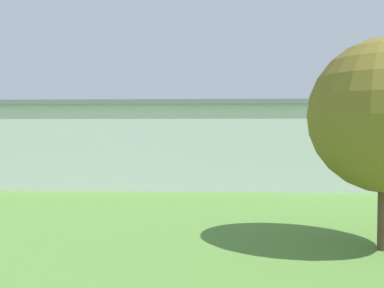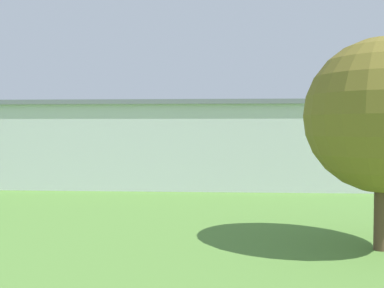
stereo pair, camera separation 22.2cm
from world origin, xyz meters
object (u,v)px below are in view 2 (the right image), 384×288
object	(u,v)px
hangar	(172,143)
car_silver	(26,161)
person_crossing_taxiway	(40,158)
biplane	(200,138)
person_watching_takeoff	(322,161)
tree_near_perimeter_road	(383,116)
windsock	(239,121)

from	to	relation	value
hangar	car_silver	world-z (taller)	hangar
person_crossing_taxiway	car_silver	bearing A→B (deg)	92.96
person_crossing_taxiway	biplane	bearing A→B (deg)	-153.24
hangar	person_crossing_taxiway	bearing A→B (deg)	-43.35
car_silver	person_watching_takeoff	bearing A→B (deg)	-178.20
tree_near_perimeter_road	windsock	distance (m)	66.50
tree_near_perimeter_road	windsock	xyz separation A→B (m)	(2.35, -66.46, 0.60)
car_silver	tree_near_perimeter_road	distance (m)	43.46
person_watching_takeoff	windsock	world-z (taller)	windsock
biplane	tree_near_perimeter_road	bearing A→B (deg)	100.80
hangar	car_silver	distance (m)	22.58
hangar	biplane	xyz separation A→B (m)	(-1.21, -27.55, -0.25)
tree_near_perimeter_road	hangar	bearing A→B (deg)	-62.46
tree_near_perimeter_road	person_watching_takeoff	bearing A→B (deg)	-99.46
biplane	person_watching_takeoff	distance (m)	20.06
biplane	person_watching_takeoff	xyz separation A→B (m)	(-14.58, 13.59, -2.25)
hangar	person_crossing_taxiway	distance (m)	25.71
hangar	tree_near_perimeter_road	size ratio (longest dim) A/B	4.35
car_silver	person_crossing_taxiway	size ratio (longest dim) A/B	2.72
person_watching_takeoff	person_crossing_taxiway	bearing A→B (deg)	-5.97
person_watching_takeoff	tree_near_perimeter_road	size ratio (longest dim) A/B	0.22
person_watching_takeoff	person_crossing_taxiway	size ratio (longest dim) A/B	1.05
car_silver	tree_near_perimeter_road	bearing A→B (deg)	131.35
person_crossing_taxiway	tree_near_perimeter_road	bearing A→B (deg)	127.81
biplane	hangar	bearing A→B (deg)	87.48
person_crossing_taxiway	windsock	world-z (taller)	windsock
person_watching_takeoff	car_silver	bearing A→B (deg)	1.80
biplane	windsock	xyz separation A→B (m)	(-6.64, -19.34, 2.65)
person_crossing_taxiway	windsock	xyz separation A→B (m)	(-26.46, -29.33, 4.95)
hangar	tree_near_perimeter_road	world-z (taller)	tree_near_perimeter_road
tree_near_perimeter_road	car_silver	bearing A→B (deg)	-48.65
person_watching_takeoff	person_crossing_taxiway	distance (m)	34.58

